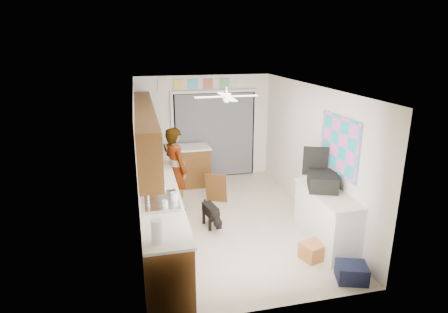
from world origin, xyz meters
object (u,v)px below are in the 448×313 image
man (176,170)px  cup (162,189)px  microwave (153,145)px  paper_towel_roll (157,231)px  suitcase (322,181)px  dog (211,214)px  navy_crate (352,272)px  cardboard_box (315,251)px  soap_bottle (150,163)px

man → cup: bearing=140.9°
microwave → paper_towel_roll: size_ratio=2.02×
cup → suitcase: bearing=-9.6°
cup → dog: cup is taller
paper_towel_roll → man: man is taller
navy_crate → paper_towel_roll: bearing=179.1°
microwave → paper_towel_roll: microwave is taller
navy_crate → dog: 2.62m
cardboard_box → navy_crate: size_ratio=1.01×
soap_bottle → dog: (1.01, -0.59, -0.87)m
paper_towel_roll → microwave: bearing=87.8°
suitcase → cardboard_box: size_ratio=1.44×
cup → navy_crate: size_ratio=0.29×
soap_bottle → dog: soap_bottle is taller
paper_towel_roll → man: 2.94m
paper_towel_roll → dog: 2.42m
cup → dog: bearing=27.1°
suitcase → man: 2.84m
microwave → cardboard_box: bearing=-142.4°
microwave → cardboard_box: size_ratio=1.43×
suitcase → soap_bottle: bearing=172.8°
suitcase → man: (-2.22, 1.75, -0.22)m
soap_bottle → man: size_ratio=0.20×
cup → man: (0.35, 1.31, -0.14)m
cup → suitcase: suitcase is taller
suitcase → man: size_ratio=0.35×
microwave → soap_bottle: size_ratio=1.77×
microwave → dog: size_ratio=1.00×
paper_towel_roll → cardboard_box: size_ratio=0.71×
paper_towel_roll → dog: bearing=62.6°
cup → cardboard_box: (2.25, -0.96, -0.86)m
dog → suitcase: bearing=-38.9°
soap_bottle → man: man is taller
dog → cardboard_box: bearing=-57.0°
microwave → navy_crate: bearing=-144.5°
soap_bottle → man: (0.49, 0.28, -0.26)m
dog → man: bearing=109.4°
cup → cardboard_box: bearing=-23.1°
suitcase → cardboard_box: (-0.32, -0.52, -0.94)m
suitcase → microwave: bearing=154.9°
navy_crate → dog: bearing=128.5°
man → paper_towel_roll: bearing=145.5°
soap_bottle → dog: 1.46m
microwave → dog: microwave is taller
soap_bottle → navy_crate: 3.86m
soap_bottle → man: bearing=29.7°
cardboard_box → navy_crate: 0.69m
soap_bottle → cup: bearing=-82.4°
cup → paper_towel_roll: 1.58m
microwave → navy_crate: size_ratio=1.44×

